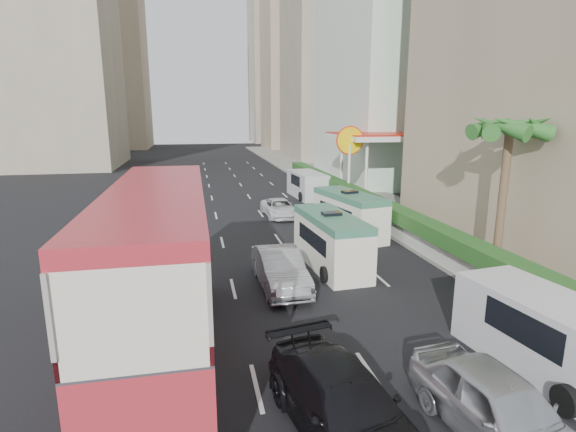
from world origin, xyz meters
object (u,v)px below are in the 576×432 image
object	(u,v)px
palm_tree	(502,202)
car_silver_lane_a	(280,287)
van_asset	(280,217)
minibus_near	(331,241)
shell_station	(375,166)
double_decker_bus	(161,277)
panel_van_far	(307,185)
panel_van_near	(550,336)
minibus_far	(349,214)

from	to	relation	value
palm_tree	car_silver_lane_a	bearing A→B (deg)	175.32
car_silver_lane_a	palm_tree	xyz separation A→B (m)	(9.47, -0.78, 3.38)
van_asset	minibus_near	bearing A→B (deg)	-90.95
van_asset	shell_station	distance (m)	10.97
car_silver_lane_a	shell_station	xyz separation A→B (m)	(11.67, 18.22, 2.75)
double_decker_bus	van_asset	size ratio (longest dim) A/B	2.50
double_decker_bus	panel_van_far	size ratio (longest dim) A/B	2.04
panel_van_near	panel_van_far	distance (m)	27.64
palm_tree	shell_station	world-z (taller)	palm_tree
van_asset	shell_station	size ratio (longest dim) A/B	0.55
double_decker_bus	panel_van_near	xyz separation A→B (m)	(10.41, -2.89, -1.46)
minibus_near	palm_tree	distance (m)	7.55
panel_van_near	panel_van_far	world-z (taller)	panel_van_far
double_decker_bus	minibus_near	world-z (taller)	double_decker_bus
panel_van_far	shell_station	distance (m)	5.98
car_silver_lane_a	minibus_near	distance (m)	3.67
minibus_near	panel_van_near	bearing A→B (deg)	-75.28
panel_van_far	shell_station	xyz separation A→B (m)	(5.47, -1.75, 1.67)
car_silver_lane_a	panel_van_far	bearing A→B (deg)	71.08
panel_van_near	shell_station	xyz separation A→B (m)	(5.59, 25.89, 1.68)
van_asset	palm_tree	distance (m)	15.82
double_decker_bus	shell_station	distance (m)	28.02
panel_van_near	palm_tree	distance (m)	8.02
car_silver_lane_a	shell_station	distance (m)	21.82
minibus_near	panel_van_far	bearing A→B (deg)	75.19
minibus_far	shell_station	bearing A→B (deg)	49.76
double_decker_bus	shell_station	xyz separation A→B (m)	(16.00, 23.00, 0.22)
van_asset	panel_van_near	size ratio (longest dim) A/B	0.82
double_decker_bus	minibus_far	distance (m)	15.64
van_asset	panel_van_far	size ratio (longest dim) A/B	0.82
double_decker_bus	minibus_far	xyz separation A→B (m)	(9.86, 12.07, -1.27)
shell_station	palm_tree	bearing A→B (deg)	-96.60
car_silver_lane_a	minibus_near	bearing A→B (deg)	34.19
car_silver_lane_a	panel_van_near	xyz separation A→B (m)	(6.09, -7.67, 1.07)
car_silver_lane_a	panel_van_near	bearing A→B (deg)	-53.21
car_silver_lane_a	palm_tree	distance (m)	10.09
minibus_far	panel_van_near	distance (m)	14.97
van_asset	panel_van_near	world-z (taller)	panel_van_near
van_asset	minibus_far	bearing A→B (deg)	-64.23
car_silver_lane_a	palm_tree	world-z (taller)	palm_tree
panel_van_near	palm_tree	xyz separation A→B (m)	(3.39, 6.89, 2.31)
minibus_near	panel_van_far	size ratio (longest dim) A/B	1.05
minibus_near	panel_van_near	xyz separation A→B (m)	(3.29, -9.68, -0.18)
double_decker_bus	palm_tree	bearing A→B (deg)	16.16
van_asset	shell_station	bearing A→B (deg)	26.74
panel_van_far	minibus_near	bearing A→B (deg)	-104.60
car_silver_lane_a	van_asset	size ratio (longest dim) A/B	1.09
minibus_near	palm_tree	size ratio (longest dim) A/B	0.88
minibus_near	minibus_far	world-z (taller)	minibus_far
double_decker_bus	car_silver_lane_a	size ratio (longest dim) A/B	2.29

